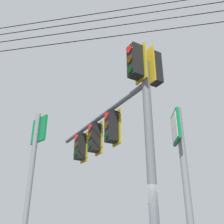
# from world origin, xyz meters

# --- Properties ---
(signal_mast_assembly) EXTENTS (1.67, 5.12, 5.99)m
(signal_mast_assembly) POSITION_xyz_m (0.33, -0.44, 4.29)
(signal_mast_assembly) COLOR slate
(signal_mast_assembly) RESTS_ON ground
(route_sign_primary) EXTENTS (0.13, 0.28, 2.77)m
(route_sign_primary) POSITION_xyz_m (1.10, 3.67, 1.63)
(route_sign_primary) COLOR slate
(route_sign_primary) RESTS_ON ground
(route_sign_secondary) EXTENTS (0.19, 0.32, 3.19)m
(route_sign_secondary) POSITION_xyz_m (2.50, 2.10, 1.92)
(route_sign_secondary) COLOR slate
(route_sign_secondary) RESTS_ON ground
(overhead_wire_span) EXTENTS (22.43, 13.41, 1.64)m
(overhead_wire_span) POSITION_xyz_m (-0.97, 1.42, 6.98)
(overhead_wire_span) COLOR black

